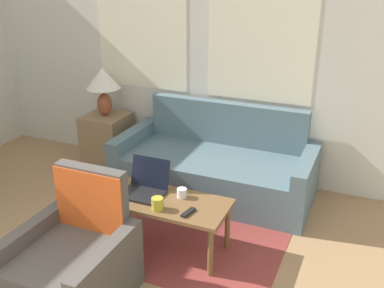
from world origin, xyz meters
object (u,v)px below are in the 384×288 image
object	(u,v)px
cup_navy	(157,204)
cup_yellow	(182,193)
table_lamp	(103,83)
coffee_table	(165,206)
tv_remote	(188,212)
couch	(216,167)
armchair	(74,265)
laptop	(145,186)

from	to	relation	value
cup_navy	cup_yellow	xyz separation A→B (m)	(0.10, 0.25, -0.01)
table_lamp	coffee_table	distance (m)	1.97
coffee_table	cup_yellow	xyz separation A→B (m)	(0.11, 0.10, 0.09)
table_lamp	tv_remote	distance (m)	2.22
couch	cup_yellow	world-z (taller)	couch
armchair	cup_yellow	world-z (taller)	armchair
table_lamp	coffee_table	bearing A→B (deg)	-42.32
armchair	table_lamp	xyz separation A→B (m)	(-1.06, 2.06, 0.73)
cup_navy	cup_yellow	distance (m)	0.27
armchair	cup_yellow	size ratio (longest dim) A/B	10.99
cup_navy	cup_yellow	size ratio (longest dim) A/B	1.21
table_lamp	cup_navy	distance (m)	2.05
tv_remote	armchair	bearing A→B (deg)	-131.28
table_lamp	cup_navy	size ratio (longest dim) A/B	5.59
cup_yellow	tv_remote	bearing A→B (deg)	-54.83
armchair	coffee_table	xyz separation A→B (m)	(0.33, 0.79, 0.13)
table_lamp	cup_yellow	world-z (taller)	table_lamp
couch	armchair	world-z (taller)	armchair
table_lamp	cup_yellow	distance (m)	1.96
armchair	table_lamp	bearing A→B (deg)	117.24
couch	coffee_table	world-z (taller)	couch
coffee_table	tv_remote	world-z (taller)	tv_remote
laptop	cup_navy	size ratio (longest dim) A/B	3.52
laptop	tv_remote	xyz separation A→B (m)	(0.47, -0.17, -0.05)
coffee_table	table_lamp	bearing A→B (deg)	137.68
couch	armchair	xyz separation A→B (m)	(-0.36, -1.93, 0.01)
coffee_table	laptop	xyz separation A→B (m)	(-0.21, 0.06, 0.11)
coffee_table	cup_yellow	bearing A→B (deg)	43.56
laptop	cup_navy	xyz separation A→B (m)	(0.22, -0.21, -0.01)
laptop	couch	bearing A→B (deg)	77.63
cup_yellow	laptop	bearing A→B (deg)	-171.86
armchair	laptop	xyz separation A→B (m)	(0.12, 0.85, 0.25)
coffee_table	laptop	bearing A→B (deg)	165.09
couch	laptop	size ratio (longest dim) A/B	5.73
cup_yellow	tv_remote	xyz separation A→B (m)	(0.15, -0.22, -0.03)
armchair	cup_yellow	xyz separation A→B (m)	(0.44, 0.89, 0.22)
couch	tv_remote	bearing A→B (deg)	-79.42
table_lamp	couch	bearing A→B (deg)	-5.10
cup_navy	tv_remote	xyz separation A→B (m)	(0.25, 0.03, -0.04)
cup_navy	couch	bearing A→B (deg)	89.37
couch	armchair	bearing A→B (deg)	-100.51
table_lamp	laptop	world-z (taller)	table_lamp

